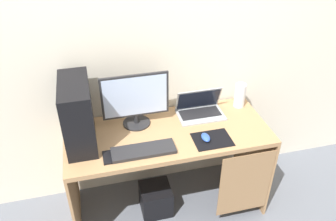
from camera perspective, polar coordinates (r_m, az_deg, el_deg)
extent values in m
plane|color=slate|center=(2.94, 0.00, -15.07)|extent=(8.00, 8.00, 0.00)
cube|color=beige|center=(2.45, -2.01, 11.81)|extent=(4.00, 0.04, 2.60)
cube|color=#A37A51|center=(2.44, 0.00, -3.85)|extent=(1.45, 0.61, 0.03)
cube|color=#A37A51|center=(2.65, -15.49, -12.37)|extent=(0.02, 0.61, 0.71)
cube|color=#A37A51|center=(2.90, 13.95, -7.43)|extent=(0.02, 0.61, 0.71)
cube|color=#96704B|center=(2.60, 12.72, -11.88)|extent=(0.40, 0.01, 0.56)
cube|color=black|center=(2.29, -14.79, -0.50)|extent=(0.19, 0.43, 0.45)
cylinder|color=#232326|center=(2.52, -5.24, -2.05)|extent=(0.20, 0.20, 0.01)
cylinder|color=#232326|center=(2.49, -5.28, -1.31)|extent=(0.04, 0.04, 0.07)
cube|color=#232326|center=(2.38, -5.49, 2.45)|extent=(0.47, 0.02, 0.33)
cube|color=#B2C6EA|center=(2.37, -5.45, 2.33)|extent=(0.44, 0.00, 0.30)
cube|color=#9EA3A8|center=(2.60, 5.45, -0.76)|extent=(0.35, 0.22, 0.01)
cube|color=black|center=(2.61, 5.34, -0.42)|extent=(0.31, 0.14, 0.00)
cube|color=#9EA3A8|center=(2.60, 5.07, 1.93)|extent=(0.35, 0.08, 0.19)
cube|color=black|center=(2.60, 5.12, 1.81)|extent=(0.32, 0.07, 0.17)
cylinder|color=white|center=(2.71, 11.86, 2.49)|extent=(0.08, 0.08, 0.19)
cube|color=#232326|center=(2.26, -4.10, -6.66)|extent=(0.42, 0.14, 0.02)
cube|color=black|center=(2.38, 7.36, -4.81)|extent=(0.26, 0.20, 0.00)
ellipsoid|color=#2D51B2|center=(2.36, 6.29, -4.47)|extent=(0.06, 0.10, 0.03)
cube|color=black|center=(2.25, -9.90, -7.69)|extent=(0.07, 0.13, 0.01)
cube|color=black|center=(2.81, -2.07, -14.47)|extent=(0.24, 0.24, 0.24)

